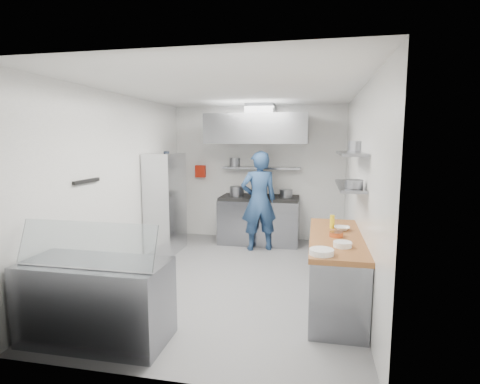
% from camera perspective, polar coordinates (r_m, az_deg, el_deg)
% --- Properties ---
extents(floor, '(5.00, 5.00, 0.00)m').
position_cam_1_polar(floor, '(5.85, -1.20, -13.03)').
color(floor, slate).
rests_on(floor, ground).
extents(ceiling, '(5.00, 5.00, 0.00)m').
position_cam_1_polar(ceiling, '(5.51, -1.29, 15.31)').
color(ceiling, silver).
rests_on(ceiling, wall_back).
extents(wall_back, '(3.60, 2.80, 0.02)m').
position_cam_1_polar(wall_back, '(7.95, 2.73, 2.91)').
color(wall_back, white).
rests_on(wall_back, floor).
extents(wall_front, '(3.60, 2.80, 0.02)m').
position_cam_1_polar(wall_front, '(3.15, -11.35, -4.89)').
color(wall_front, white).
rests_on(wall_front, floor).
extents(wall_left, '(2.80, 5.00, 0.02)m').
position_cam_1_polar(wall_left, '(6.16, -17.82, 1.09)').
color(wall_left, white).
rests_on(wall_left, floor).
extents(wall_right, '(2.80, 5.00, 0.02)m').
position_cam_1_polar(wall_right, '(5.41, 17.71, 0.20)').
color(wall_right, white).
rests_on(wall_right, floor).
extents(gas_range, '(1.60, 0.80, 0.90)m').
position_cam_1_polar(gas_range, '(7.69, 2.97, -4.43)').
color(gas_range, gray).
rests_on(gas_range, floor).
extents(cooktop, '(1.57, 0.78, 0.06)m').
position_cam_1_polar(cooktop, '(7.60, 2.99, -0.89)').
color(cooktop, black).
rests_on(cooktop, gas_range).
extents(stock_pot_left, '(0.30, 0.30, 0.20)m').
position_cam_1_polar(stock_pot_left, '(7.61, -0.49, 0.12)').
color(stock_pot_left, slate).
rests_on(stock_pot_left, cooktop).
extents(stock_pot_mid, '(0.30, 0.30, 0.24)m').
position_cam_1_polar(stock_pot_mid, '(7.50, 2.89, 0.16)').
color(stock_pot_mid, slate).
rests_on(stock_pot_mid, cooktop).
extents(stock_pot_right, '(0.25, 0.25, 0.16)m').
position_cam_1_polar(stock_pot_right, '(7.50, 7.03, -0.21)').
color(stock_pot_right, slate).
rests_on(stock_pot_right, cooktop).
extents(over_range_shelf, '(1.60, 0.30, 0.04)m').
position_cam_1_polar(over_range_shelf, '(7.77, 3.29, 3.68)').
color(over_range_shelf, gray).
rests_on(over_range_shelf, wall_back).
extents(shelf_pot_a, '(0.23, 0.23, 0.18)m').
position_cam_1_polar(shelf_pot_a, '(8.03, -0.78, 4.62)').
color(shelf_pot_a, slate).
rests_on(shelf_pot_a, over_range_shelf).
extents(extractor_hood, '(1.90, 1.15, 0.55)m').
position_cam_1_polar(extractor_hood, '(7.34, 2.87, 9.53)').
color(extractor_hood, gray).
rests_on(extractor_hood, wall_back).
extents(hood_duct, '(0.55, 0.55, 0.24)m').
position_cam_1_polar(hood_duct, '(7.58, 3.15, 12.35)').
color(hood_duct, slate).
rests_on(hood_duct, extractor_hood).
extents(red_firebox, '(0.22, 0.10, 0.26)m').
position_cam_1_polar(red_firebox, '(8.18, -6.04, 3.16)').
color(red_firebox, '#B01F0E').
rests_on(red_firebox, wall_back).
extents(chef, '(0.81, 0.67, 1.89)m').
position_cam_1_polar(chef, '(7.10, 2.90, -1.38)').
color(chef, navy).
rests_on(chef, floor).
extents(wire_rack, '(0.50, 0.90, 1.85)m').
position_cam_1_polar(wire_rack, '(7.12, -11.27, -1.67)').
color(wire_rack, silver).
rests_on(wire_rack, floor).
extents(rack_bin_a, '(0.17, 0.21, 0.19)m').
position_cam_1_polar(rack_bin_a, '(7.11, -11.36, -2.71)').
color(rack_bin_a, white).
rests_on(rack_bin_a, wire_rack).
extents(rack_bin_b, '(0.15, 0.19, 0.17)m').
position_cam_1_polar(rack_bin_b, '(7.29, -10.63, 1.54)').
color(rack_bin_b, yellow).
rests_on(rack_bin_b, wire_rack).
extents(rack_jar, '(0.11, 0.11, 0.18)m').
position_cam_1_polar(rack_jar, '(7.00, -11.14, 5.38)').
color(rack_jar, black).
rests_on(rack_jar, wire_rack).
extents(knife_strip, '(0.04, 0.55, 0.05)m').
position_cam_1_polar(knife_strip, '(5.37, -22.33, 1.54)').
color(knife_strip, black).
rests_on(knife_strip, wall_left).
extents(prep_counter_base, '(0.62, 2.00, 0.84)m').
position_cam_1_polar(prep_counter_base, '(5.02, 14.26, -11.77)').
color(prep_counter_base, gray).
rests_on(prep_counter_base, floor).
extents(prep_counter_top, '(0.65, 2.04, 0.06)m').
position_cam_1_polar(prep_counter_top, '(4.89, 14.44, -6.79)').
color(prep_counter_top, '#9D5C2A').
rests_on(prep_counter_top, prep_counter_base).
extents(plate_stack_a, '(0.26, 0.26, 0.06)m').
position_cam_1_polar(plate_stack_a, '(4.05, 12.32, -8.90)').
color(plate_stack_a, white).
rests_on(plate_stack_a, prep_counter_top).
extents(plate_stack_b, '(0.21, 0.21, 0.06)m').
position_cam_1_polar(plate_stack_b, '(4.39, 15.35, -7.70)').
color(plate_stack_b, white).
rests_on(plate_stack_b, prep_counter_top).
extents(copper_pan, '(0.17, 0.17, 0.06)m').
position_cam_1_polar(copper_pan, '(4.82, 14.44, -6.27)').
color(copper_pan, '#D16D3B').
rests_on(copper_pan, prep_counter_top).
extents(squeeze_bottle, '(0.06, 0.06, 0.18)m').
position_cam_1_polar(squeeze_bottle, '(5.26, 13.88, -4.40)').
color(squeeze_bottle, yellow).
rests_on(squeeze_bottle, prep_counter_top).
extents(mixing_bowl, '(0.21, 0.21, 0.05)m').
position_cam_1_polar(mixing_bowl, '(5.18, 15.26, -5.37)').
color(mixing_bowl, white).
rests_on(mixing_bowl, prep_counter_top).
extents(wall_shelf_lower, '(0.30, 1.30, 0.04)m').
position_cam_1_polar(wall_shelf_lower, '(5.08, 16.32, 0.92)').
color(wall_shelf_lower, gray).
rests_on(wall_shelf_lower, wall_right).
extents(wall_shelf_upper, '(0.30, 1.30, 0.04)m').
position_cam_1_polar(wall_shelf_upper, '(5.05, 16.50, 5.65)').
color(wall_shelf_upper, gray).
rests_on(wall_shelf_upper, wall_right).
extents(shelf_pot_c, '(0.21, 0.21, 0.10)m').
position_cam_1_polar(shelf_pot_c, '(4.68, 17.02, 1.18)').
color(shelf_pot_c, slate).
rests_on(shelf_pot_c, wall_shelf_lower).
extents(shelf_pot_d, '(0.24, 0.24, 0.14)m').
position_cam_1_polar(shelf_pot_d, '(5.47, 17.40, 6.71)').
color(shelf_pot_d, slate).
rests_on(shelf_pot_d, wall_shelf_upper).
extents(display_case, '(1.50, 0.70, 0.85)m').
position_cam_1_polar(display_case, '(4.33, -21.04, -15.28)').
color(display_case, gray).
rests_on(display_case, floor).
extents(display_glass, '(1.47, 0.19, 0.42)m').
position_cam_1_polar(display_glass, '(4.02, -22.41, -7.38)').
color(display_glass, silver).
rests_on(display_glass, display_case).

